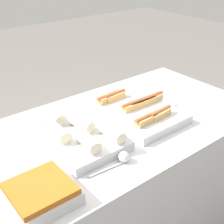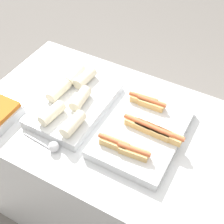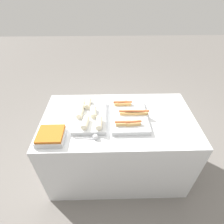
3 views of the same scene
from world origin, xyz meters
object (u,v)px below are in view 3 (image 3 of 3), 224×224
at_px(tray_hotdogs, 129,115).
at_px(tray_side_front, 51,136).
at_px(serving_spoon_near, 94,137).
at_px(tray_wraps, 90,115).

bearing_deg(tray_hotdogs, tray_side_front, -159.64).
distance_m(tray_hotdogs, tray_side_front, 0.78).
relative_size(tray_side_front, serving_spoon_near, 1.15).
relative_size(tray_wraps, serving_spoon_near, 2.34).
distance_m(tray_side_front, serving_spoon_near, 0.39).
height_order(tray_hotdogs, serving_spoon_near, tray_hotdogs).
bearing_deg(tray_side_front, tray_wraps, 39.56).
height_order(tray_hotdogs, tray_side_front, tray_hotdogs).
height_order(tray_side_front, serving_spoon_near, tray_side_front).
bearing_deg(serving_spoon_near, tray_wraps, 102.38).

